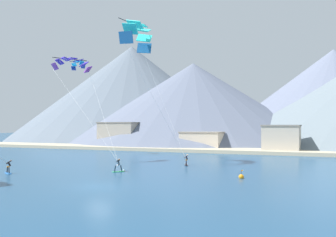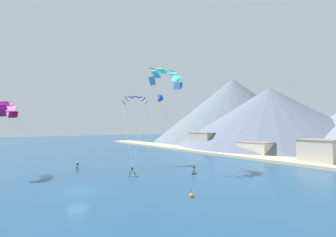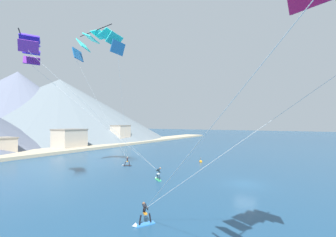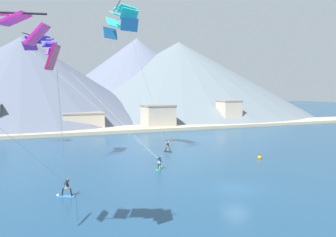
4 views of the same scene
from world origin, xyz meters
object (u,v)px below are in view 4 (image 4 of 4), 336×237
object	(u,v)px
kitesurfer_mid_center	(167,149)
parafoil_kite_near_trail	(42,43)
race_marker_buoy	(260,158)
kitesurfer_near_trail	(160,165)
parafoil_kite_mid_center	(121,19)
kitesurfer_near_lead	(65,191)

from	to	relation	value
kitesurfer_mid_center	parafoil_kite_near_trail	world-z (taller)	parafoil_kite_near_trail
kitesurfer_mid_center	race_marker_buoy	size ratio (longest dim) A/B	1.72
kitesurfer_near_trail	parafoil_kite_near_trail	xyz separation A→B (m)	(-12.58, 7.01, 14.65)
kitesurfer_mid_center	parafoil_kite_mid_center	distance (m)	20.12
parafoil_kite_near_trail	parafoil_kite_mid_center	bearing A→B (deg)	10.49
kitesurfer_near_lead	parafoil_kite_near_trail	bearing A→B (deg)	94.64
kitesurfer_near_lead	kitesurfer_near_trail	distance (m)	13.15
kitesurfer_near_trail	kitesurfer_mid_center	bearing A→B (deg)	63.80
kitesurfer_mid_center	parafoil_kite_near_trail	xyz separation A→B (m)	(-17.51, -3.01, 14.71)
race_marker_buoy	kitesurfer_mid_center	bearing A→B (deg)	135.33
kitesurfer_mid_center	parafoil_kite_mid_center	size ratio (longest dim) A/B	0.09
kitesurfer_near_trail	race_marker_buoy	xyz separation A→B (m)	(14.80, 0.25, -0.35)
parafoil_kite_near_trail	kitesurfer_mid_center	bearing A→B (deg)	9.74
kitesurfer_near_lead	parafoil_kite_near_trail	world-z (taller)	parafoil_kite_near_trail
kitesurfer_near_trail	kitesurfer_near_lead	bearing A→B (deg)	-150.96
kitesurfer_near_lead	kitesurfer_near_trail	bearing A→B (deg)	29.04
parafoil_kite_near_trail	parafoil_kite_mid_center	world-z (taller)	parafoil_kite_mid_center
parafoil_kite_mid_center	kitesurfer_near_lead	bearing A→B (deg)	-121.04
race_marker_buoy	parafoil_kite_mid_center	bearing A→B (deg)	153.12
kitesurfer_near_trail	kitesurfer_mid_center	xyz separation A→B (m)	(4.93, 10.01, -0.06)
kitesurfer_mid_center	parafoil_kite_mid_center	bearing A→B (deg)	-171.34
kitesurfer_near_trail	parafoil_kite_mid_center	distance (m)	20.83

